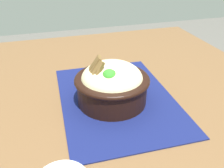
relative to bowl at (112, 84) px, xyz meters
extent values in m
cube|color=brown|center=(-0.02, -0.02, -0.07)|extent=(1.14, 0.97, 0.04)
cylinder|color=brown|center=(0.49, -0.44, -0.43)|extent=(0.04, 0.04, 0.68)
cube|color=#11194C|center=(0.01, -0.02, -0.05)|extent=(0.41, 0.30, 0.00)
cylinder|color=black|center=(0.00, 0.00, -0.02)|extent=(0.17, 0.17, 0.07)
torus|color=black|center=(0.00, 0.00, 0.01)|extent=(0.19, 0.19, 0.01)
ellipsoid|color=beige|center=(0.00, 0.00, 0.01)|extent=(0.20, 0.20, 0.08)
sphere|color=#2F8225|center=(-0.03, 0.01, 0.04)|extent=(0.04, 0.04, 0.04)
cylinder|color=orange|center=(-0.01, 0.02, 0.03)|extent=(0.02, 0.03, 0.01)
cube|color=brown|center=(0.01, 0.04, 0.05)|extent=(0.03, 0.04, 0.05)
cube|color=brown|center=(0.00, 0.05, 0.05)|extent=(0.02, 0.04, 0.05)
cube|color=brown|center=(-0.01, 0.04, 0.05)|extent=(0.03, 0.04, 0.04)
cube|color=brown|center=(-0.02, 0.04, 0.05)|extent=(0.03, 0.04, 0.05)
cube|color=silver|center=(0.10, -0.07, -0.05)|extent=(0.01, 0.07, 0.00)
cube|color=silver|center=(0.10, -0.02, -0.05)|extent=(0.01, 0.01, 0.00)
cube|color=silver|center=(0.10, -0.01, -0.05)|extent=(0.02, 0.03, 0.00)
cube|color=silver|center=(0.11, 0.02, -0.05)|extent=(0.00, 0.02, 0.00)
cube|color=silver|center=(0.10, 0.02, -0.05)|extent=(0.00, 0.02, 0.00)
cube|color=silver|center=(0.10, 0.02, -0.05)|extent=(0.00, 0.02, 0.00)
cube|color=silver|center=(0.09, 0.02, -0.05)|extent=(0.00, 0.02, 0.00)
camera|label=1|loc=(-0.51, 0.15, 0.30)|focal=39.34mm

